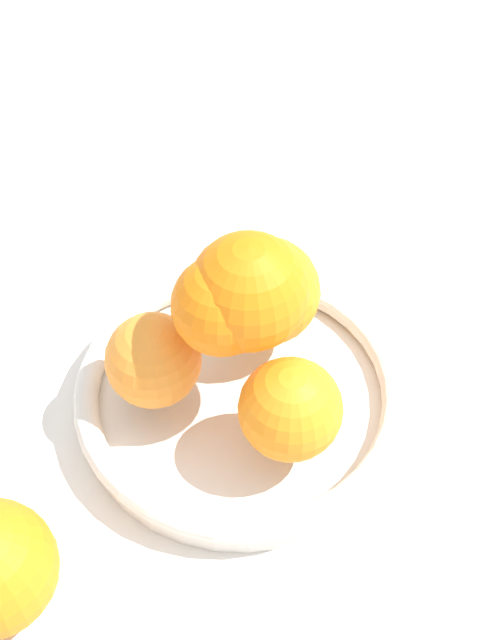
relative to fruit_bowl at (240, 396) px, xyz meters
name	(u,v)px	position (x,y,z in m)	size (l,w,h in m)	color
ground_plane	(240,409)	(0.00, 0.00, -0.02)	(4.00, 4.00, 0.00)	silver
fruit_bowl	(240,396)	(0.00, 0.00, 0.00)	(0.24, 0.24, 0.03)	silver
orange_pile	(243,325)	(0.00, 0.00, 0.08)	(0.17, 0.16, 0.13)	orange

